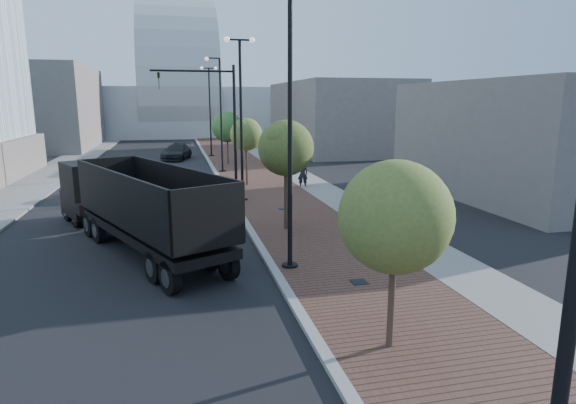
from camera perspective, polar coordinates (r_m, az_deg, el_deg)
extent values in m
cube|color=#4C2D23|center=(46.52, -4.90, 4.70)|extent=(7.00, 140.00, 0.12)
cube|color=slate|center=(46.99, -1.63, 4.82)|extent=(2.40, 140.00, 0.13)
cube|color=gray|center=(46.15, -9.21, 4.55)|extent=(0.30, 140.00, 0.14)
cube|color=slate|center=(47.09, -25.22, 3.70)|extent=(4.00, 140.00, 0.12)
cube|color=black|center=(25.26, -21.99, 1.53)|extent=(3.29, 3.34, 2.54)
cube|color=black|center=(26.83, -22.76, 0.22)|extent=(2.34, 1.43, 1.27)
cube|color=black|center=(23.96, -20.86, -0.46)|extent=(2.55, 1.74, 0.49)
cube|color=black|center=(18.89, -15.81, -3.28)|extent=(5.91, 9.15, 0.34)
cube|color=black|center=(18.80, -15.88, -2.13)|extent=(6.00, 9.19, 0.12)
cube|color=black|center=(18.18, -19.61, 0.33)|extent=(3.89, 8.21, 1.96)
cube|color=black|center=(19.07, -12.65, 1.24)|extent=(3.89, 8.21, 1.96)
cube|color=black|center=(14.56, -9.25, -1.87)|extent=(2.27, 1.13, 1.96)
cube|color=black|center=(22.81, -20.38, 2.49)|extent=(2.27, 1.13, 1.96)
cylinder|color=black|center=(24.64, -23.68, -1.52)|extent=(0.72, 1.10, 1.08)
cylinder|color=silver|center=(24.64, -23.68, -1.52)|extent=(0.55, 0.67, 0.59)
cylinder|color=black|center=(25.20, -19.17, -0.90)|extent=(0.72, 1.10, 1.08)
cylinder|color=silver|center=(25.20, -19.17, -0.90)|extent=(0.55, 0.67, 0.59)
cylinder|color=black|center=(26.16, -24.57, -0.87)|extent=(0.72, 1.10, 1.08)
cylinder|color=silver|center=(26.16, -24.57, -0.87)|extent=(0.55, 0.67, 0.59)
cylinder|color=black|center=(26.69, -20.30, -0.29)|extent=(0.72, 1.10, 1.08)
cylinder|color=silver|center=(26.69, -20.30, -0.29)|extent=(0.55, 0.67, 0.59)
cylinder|color=black|center=(15.31, -13.78, -8.66)|extent=(0.72, 1.10, 1.08)
cylinder|color=silver|center=(15.31, -13.78, -8.66)|extent=(0.55, 0.67, 0.59)
cylinder|color=black|center=(16.19, -7.11, -7.25)|extent=(0.72, 1.10, 1.08)
cylinder|color=silver|center=(16.19, -7.11, -7.25)|extent=(0.55, 0.67, 0.59)
cylinder|color=black|center=(16.35, -15.54, -7.41)|extent=(0.72, 1.10, 1.08)
cylinder|color=silver|center=(16.35, -15.54, -7.41)|extent=(0.55, 0.67, 0.59)
cylinder|color=black|center=(17.18, -9.19, -6.18)|extent=(0.72, 1.10, 1.08)
cylinder|color=silver|center=(17.18, -9.19, -6.18)|extent=(0.55, 0.67, 0.59)
cylinder|color=black|center=(21.63, -21.51, -3.11)|extent=(0.72, 1.10, 1.08)
cylinder|color=silver|center=(21.63, -21.51, -3.11)|extent=(0.55, 0.67, 0.59)
cylinder|color=black|center=(22.26, -16.46, -2.35)|extent=(0.72, 1.10, 1.08)
cylinder|color=silver|center=(22.26, -16.46, -2.35)|extent=(0.55, 0.67, 0.59)
cylinder|color=black|center=(22.75, -22.39, -2.46)|extent=(0.72, 1.10, 1.08)
cylinder|color=silver|center=(22.75, -22.39, -2.46)|extent=(0.55, 0.67, 0.59)
cylinder|color=black|center=(23.36, -17.56, -1.76)|extent=(0.72, 1.10, 1.08)
cylinder|color=silver|center=(23.36, -17.56, -1.76)|extent=(0.55, 0.67, 0.59)
imported|color=silver|center=(29.04, -12.44, 1.73)|extent=(3.25, 5.44, 1.69)
imported|color=black|center=(31.78, -19.94, 1.80)|extent=(2.35, 4.80, 1.31)
imported|color=black|center=(50.25, -13.03, 5.79)|extent=(3.50, 5.70, 1.54)
imported|color=black|center=(32.72, 1.75, 3.33)|extent=(0.78, 0.58, 1.94)
cylinder|color=black|center=(17.11, 0.23, -7.65)|extent=(0.56, 0.56, 0.20)
cylinder|color=black|center=(16.17, 0.24, 7.62)|extent=(0.16, 0.16, 9.00)
cylinder|color=black|center=(28.52, -5.38, 0.24)|extent=(0.56, 0.56, 0.20)
cylinder|color=black|center=(27.96, -5.56, 9.35)|extent=(0.16, 0.16, 9.00)
cylinder|color=black|center=(28.13, -5.75, 18.55)|extent=(1.40, 0.10, 0.10)
sphere|color=silver|center=(28.05, -7.24, 18.53)|extent=(0.32, 0.32, 0.32)
sphere|color=silver|center=(28.24, -4.26, 18.55)|extent=(0.32, 0.32, 0.32)
cylinder|color=black|center=(40.27, -7.74, 3.59)|extent=(0.56, 0.56, 0.20)
cylinder|color=black|center=(39.88, -7.92, 10.03)|extent=(0.16, 0.16, 9.00)
cylinder|color=black|center=(39.96, -8.85, 16.46)|extent=(1.00, 0.10, 0.10)
sphere|color=silver|center=(39.91, -9.60, 16.34)|extent=(0.32, 0.32, 0.32)
cylinder|color=black|center=(52.14, -9.03, 5.41)|extent=(0.56, 0.56, 0.20)
cylinder|color=black|center=(51.84, -9.20, 10.38)|extent=(0.16, 0.16, 9.00)
cylinder|color=black|center=(51.93, -9.37, 15.35)|extent=(1.40, 0.10, 0.10)
sphere|color=silver|center=(51.88, -10.17, 15.33)|extent=(0.32, 0.32, 0.32)
sphere|color=silver|center=(51.98, -8.57, 15.37)|extent=(0.32, 0.32, 0.32)
cylinder|color=black|center=(30.97, -6.29, 8.42)|extent=(0.18, 0.18, 8.00)
cylinder|color=black|center=(30.76, -11.24, 14.96)|extent=(5.00, 0.12, 0.12)
imported|color=black|center=(30.72, -15.03, 13.67)|extent=(0.16, 0.20, 1.00)
cylinder|color=#382619|center=(11.61, 12.18, -10.11)|extent=(0.16, 0.16, 3.05)
sphere|color=#4E5E20|center=(11.08, 12.57, -1.73)|extent=(2.59, 2.59, 2.59)
sphere|color=#4E5E20|center=(11.57, 13.67, -2.32)|extent=(1.81, 1.81, 1.81)
sphere|color=#4E5E20|center=(10.63, 11.88, -0.59)|extent=(1.55, 1.55, 1.55)
cylinder|color=#382619|center=(21.61, -0.27, 1.06)|extent=(0.16, 0.16, 3.54)
sphere|color=#41501B|center=(21.32, -0.27, 6.40)|extent=(2.47, 2.47, 2.47)
sphere|color=#41501B|center=(21.73, 0.58, 5.84)|extent=(1.73, 1.73, 1.73)
sphere|color=#41501B|center=(20.93, -0.89, 7.27)|extent=(1.48, 1.48, 1.48)
cylinder|color=#382619|center=(33.29, -4.91, 4.67)|extent=(0.16, 0.16, 3.36)
sphere|color=#4E6422|center=(33.10, -4.97, 7.97)|extent=(2.21, 2.21, 2.21)
sphere|color=#4E6422|center=(33.48, -4.35, 7.61)|extent=(1.55, 1.55, 1.55)
sphere|color=#4E6422|center=(32.74, -5.43, 8.51)|extent=(1.33, 1.33, 1.33)
cylinder|color=#382619|center=(45.13, -7.15, 6.44)|extent=(0.16, 0.16, 3.27)
sphere|color=#29581E|center=(45.00, -7.21, 8.81)|extent=(2.80, 2.80, 2.80)
sphere|color=#29581E|center=(45.35, -6.73, 8.55)|extent=(1.96, 1.96, 1.96)
sphere|color=#29581E|center=(44.65, -7.56, 9.20)|extent=(1.68, 1.68, 1.68)
cube|color=#A3AAAD|center=(90.71, -12.68, 10.42)|extent=(50.00, 28.00, 8.00)
cube|color=slate|center=(67.82, -28.03, 9.80)|extent=(14.00, 20.00, 10.00)
cube|color=#625B58|center=(58.91, 5.87, 10.03)|extent=(12.00, 22.00, 8.00)
cube|color=#615B57|center=(33.35, 26.39, 6.65)|extent=(10.00, 16.00, 7.00)
cube|color=black|center=(15.82, 8.38, -9.33)|extent=(0.50, 0.50, 0.02)
cube|color=black|center=(25.93, -0.52, -0.81)|extent=(0.50, 0.50, 0.02)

